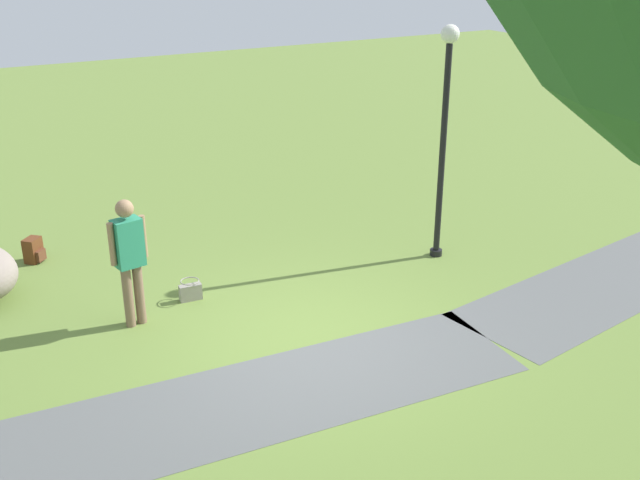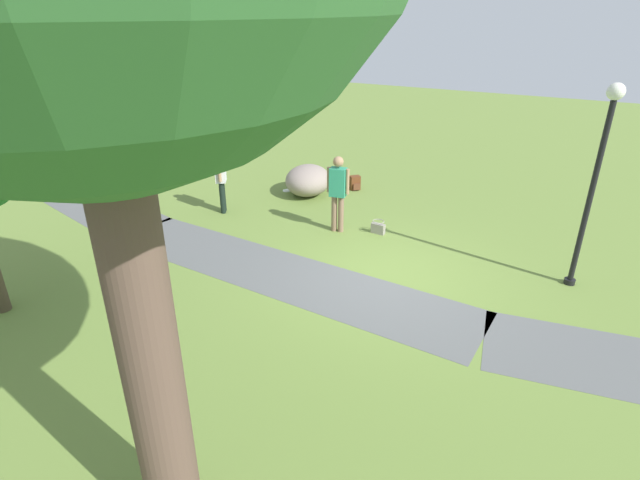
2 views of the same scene
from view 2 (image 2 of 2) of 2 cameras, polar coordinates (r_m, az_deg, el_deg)
The scene contains 10 objects.
ground_plane at distance 9.82m, azimuth 7.55°, elevation -4.16°, with size 48.00×48.00×0.00m, color olive.
footpath_segment_mid at distance 9.89m, azimuth -4.61°, elevation -3.75°, with size 8.09×2.20×0.01m.
footpath_segment_far at distance 15.94m, azimuth -26.82°, elevation 5.02°, with size 8.16×3.50×0.01m.
lamp_post at distance 9.80m, azimuth 29.04°, elevation 7.13°, with size 0.28×0.28×3.67m.
lawn_boulder at distance 13.88m, azimuth -1.39°, elevation 6.83°, with size 1.63×1.83×0.81m.
woman_with_handbag at distance 11.30m, azimuth 2.06°, elevation 5.88°, with size 0.51×0.30×1.78m.
man_near_boulder at distance 12.69m, azimuth -11.24°, elevation 7.23°, with size 0.40×0.45×1.66m.
handbag_on_grass at distance 11.57m, azimuth 6.63°, elevation 1.40°, with size 0.33×0.29×0.31m.
backpack_by_boulder at distance 14.33m, azimuth 4.01°, elevation 6.48°, with size 0.35×0.35×0.40m.
frisbee_on_grass at distance 14.28m, azimuth -3.79°, elevation 5.64°, with size 0.24×0.24×0.02m.
Camera 2 is at (-2.86, 8.09, 4.78)m, focal length 28.08 mm.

